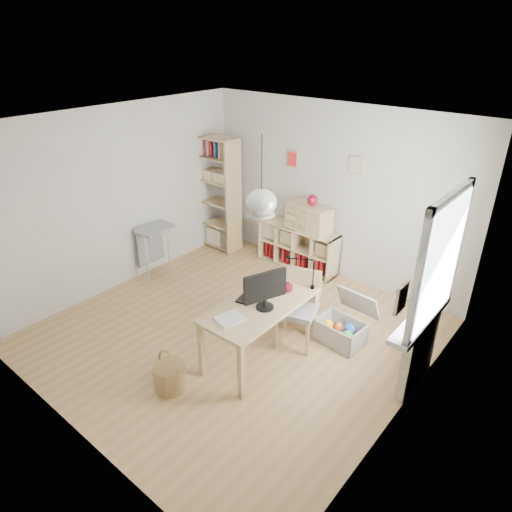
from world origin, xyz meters
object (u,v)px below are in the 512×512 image
Objects in this scene: chair at (298,303)px; storage_chest at (343,327)px; drawer_chest at (309,218)px; cube_shelf at (298,249)px; tall_bookshelf at (217,189)px; desk at (261,310)px; monitor at (265,288)px.

storage_chest is at bearing 20.46° from chair.
storage_chest is 0.96× the size of drawer_chest.
tall_bookshelf is (-1.56, -0.28, 0.79)m from cube_shelf.
tall_bookshelf reaches higher than desk.
drawer_chest is at bearing 142.62° from storage_chest.
tall_bookshelf is 3.33m from monitor.
chair is 1.92× the size of monitor.
cube_shelf is 1.77m from tall_bookshelf.
chair is at bearing -55.07° from cube_shelf.
chair is at bearing -27.21° from tall_bookshelf.
tall_bookshelf reaches higher than cube_shelf.
desk is 1.07× the size of cube_shelf.
chair is 1.38× the size of storage_chest.
storage_chest is at bearing 82.28° from monitor.
drawer_chest reaches higher than chair.
tall_bookshelf is 2.06× the size of chair.
monitor is at bearing -114.96° from storage_chest.
cube_shelf is 2.76× the size of monitor.
tall_bookshelf reaches higher than storage_chest.
drawer_chest is at bearing 133.62° from monitor.
drawer_chest is (-0.90, 2.23, -0.08)m from monitor.
monitor is (0.09, -0.04, 0.35)m from desk.
drawer_chest is (-0.82, 2.19, 0.27)m from desk.
desk is at bearing -37.01° from tall_bookshelf.
cube_shelf is at bearing 176.70° from drawer_chest.
monitor is (2.67, -1.99, -0.08)m from tall_bookshelf.
drawer_chest reaches higher than desk.
storage_chest is 1.35m from monitor.
storage_chest is at bearing 55.72° from desk.
monitor is (-0.53, -0.95, 0.80)m from storage_chest.
drawer_chest is at bearing 110.43° from desk.
chair is at bearing 104.39° from monitor.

